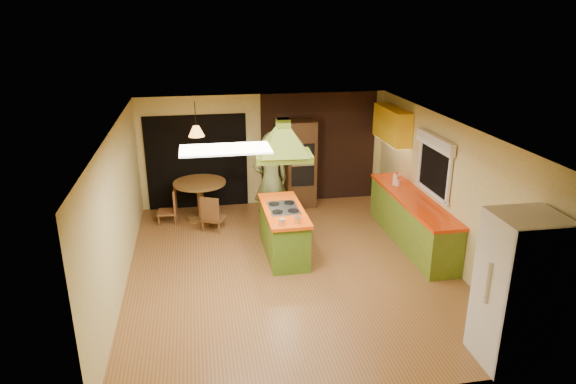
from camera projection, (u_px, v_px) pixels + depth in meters
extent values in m
plane|color=brown|center=(290.00, 267.00, 8.91)|extent=(6.50, 6.50, 0.00)
plane|color=beige|center=(264.00, 150.00, 11.50)|extent=(5.50, 0.00, 5.50)
plane|color=beige|center=(346.00, 305.00, 5.48)|extent=(5.50, 0.00, 5.50)
plane|color=beige|center=(118.00, 211.00, 8.03)|extent=(0.00, 6.50, 6.50)
plane|color=beige|center=(445.00, 190.00, 8.95)|extent=(0.00, 6.50, 6.50)
plane|color=silver|center=(291.00, 126.00, 8.07)|extent=(6.50, 6.50, 0.00)
cube|color=#381E14|center=(319.00, 148.00, 11.69)|extent=(2.64, 0.03, 2.50)
cube|color=black|center=(197.00, 162.00, 11.30)|extent=(2.20, 0.03, 2.10)
cube|color=olive|center=(411.00, 221.00, 9.73)|extent=(0.58, 3.00, 0.86)
cube|color=#E53807|center=(413.00, 199.00, 9.58)|extent=(0.62, 3.05, 0.06)
cube|color=yellow|center=(392.00, 125.00, 10.72)|extent=(0.34, 1.40, 0.70)
cube|color=black|center=(435.00, 167.00, 9.21)|extent=(0.03, 1.16, 0.96)
cube|color=white|center=(435.00, 142.00, 9.05)|extent=(0.10, 1.35, 0.22)
cube|color=white|center=(225.00, 149.00, 6.78)|extent=(1.20, 0.60, 0.03)
cube|color=#547E1F|center=(284.00, 233.00, 9.30)|extent=(0.66, 1.68, 0.82)
cube|color=#FA5008|center=(283.00, 210.00, 9.15)|extent=(0.71, 1.76, 0.06)
cube|color=silver|center=(283.00, 208.00, 9.14)|extent=(0.51, 0.74, 0.02)
cube|color=#5E741D|center=(283.00, 156.00, 8.81)|extent=(1.01, 0.76, 0.12)
pyramid|color=#5E741D|center=(283.00, 127.00, 8.65)|extent=(1.01, 0.76, 0.45)
cube|color=#5E741D|center=(283.00, 123.00, 8.62)|extent=(0.22, 0.22, 0.14)
imported|color=#48512B|center=(271.00, 181.00, 10.23)|extent=(0.81, 0.61, 2.00)
cube|color=silver|center=(518.00, 291.00, 6.27)|extent=(0.82, 0.78, 1.98)
cube|color=#4D3019|center=(300.00, 164.00, 11.44)|extent=(0.65, 0.59, 1.96)
cube|color=black|center=(303.00, 154.00, 11.07)|extent=(0.50, 0.03, 0.45)
cube|color=black|center=(303.00, 176.00, 11.23)|extent=(0.50, 0.03, 0.45)
cylinder|color=brown|center=(199.00, 183.00, 10.75)|extent=(1.10, 1.10, 0.05)
cylinder|color=brown|center=(201.00, 200.00, 10.88)|extent=(0.14, 0.14, 0.77)
cylinder|color=brown|center=(202.00, 217.00, 11.01)|extent=(0.62, 0.62, 0.05)
cone|color=#FF9E3F|center=(196.00, 131.00, 10.38)|extent=(0.43, 0.43, 0.21)
cylinder|color=#FCECCB|center=(396.00, 179.00, 10.21)|extent=(0.20, 0.20, 0.22)
cylinder|color=beige|center=(396.00, 180.00, 10.22)|extent=(0.15, 0.15, 0.21)
cylinder|color=#F8DFC7|center=(398.00, 182.00, 10.16)|extent=(0.13, 0.13, 0.15)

